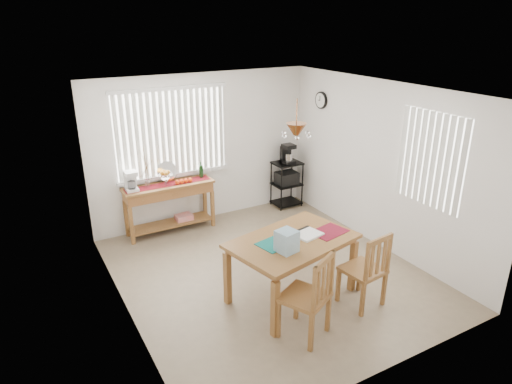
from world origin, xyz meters
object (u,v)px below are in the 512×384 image
cart_items (287,154)px  sideboard (170,196)px  chair_left (308,297)px  wire_cart (287,180)px  dining_table (292,246)px  chair_right (366,270)px

cart_items → sideboard: bearing=179.8°
sideboard → chair_left: 3.43m
sideboard → wire_cart: bearing=-0.4°
dining_table → wire_cart: bearing=58.2°
dining_table → chair_left: (-0.28, -0.75, -0.22)m
sideboard → chair_right: (1.40, -3.26, -0.14)m
cart_items → chair_left: bearing=-119.4°
sideboard → chair_left: (0.42, -3.40, -0.12)m
sideboard → dining_table: sideboard is taller
dining_table → sideboard: bearing=104.8°
sideboard → dining_table: bearing=-75.2°
cart_items → chair_left: size_ratio=0.34×
sideboard → wire_cart: size_ratio=1.73×
cart_items → chair_right: cart_items is taller
cart_items → dining_table: (-1.63, -2.64, -0.30)m
chair_left → chair_right: (0.98, 0.14, -0.02)m
dining_table → chair_right: bearing=-41.1°
dining_table → chair_right: size_ratio=1.70×
chair_left → chair_right: size_ratio=1.04×
cart_items → dining_table: bearing=-121.7°
wire_cart → chair_right: chair_right is taller
cart_items → chair_right: 3.42m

